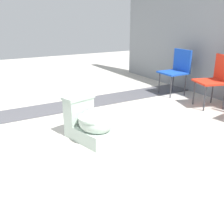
# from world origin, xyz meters

# --- Properties ---
(ground_plane) EXTENTS (14.00, 14.00, 0.00)m
(ground_plane) POSITION_xyz_m (0.00, 0.00, 0.00)
(ground_plane) COLOR #B7B2A8
(gravel_strip) EXTENTS (0.56, 8.00, 0.01)m
(gravel_strip) POSITION_xyz_m (-1.10, 0.50, 0.01)
(gravel_strip) COLOR #4C4C51
(gravel_strip) RESTS_ON ground
(toilet) EXTENTS (0.70, 0.51, 0.52)m
(toilet) POSITION_xyz_m (0.23, 0.19, 0.22)
(toilet) COLOR #B2C6B7
(toilet) RESTS_ON ground
(folding_chair_left) EXTENTS (0.45, 0.45, 0.83)m
(folding_chair_left) POSITION_xyz_m (-0.78, 2.48, 0.51)
(folding_chair_left) COLOR #1947B2
(folding_chair_left) RESTS_ON ground
(folding_chair_middle) EXTENTS (0.55, 0.55, 0.83)m
(folding_chair_middle) POSITION_xyz_m (0.10, 2.49, 0.51)
(folding_chair_middle) COLOR red
(folding_chair_middle) RESTS_ON ground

